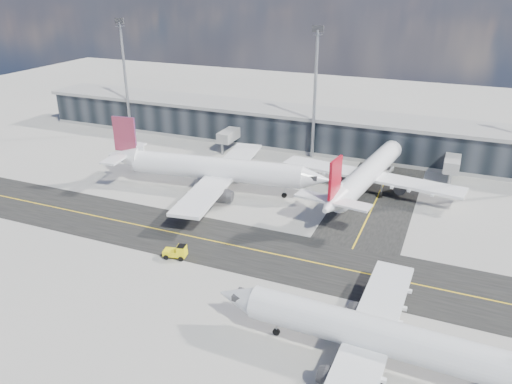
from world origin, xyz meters
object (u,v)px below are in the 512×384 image
at_px(airliner_af, 213,169).
at_px(airliner_near, 384,337).
at_px(service_van, 385,170).
at_px(airliner_redtail, 367,174).
at_px(baggage_tug, 177,252).

distance_m(airliner_af, airliner_near, 52.32).
height_order(airliner_af, airliner_near, airliner_af).
bearing_deg(service_van, airliner_near, -72.98).
bearing_deg(airliner_redtail, airliner_near, -69.24).
height_order(airliner_near, service_van, airliner_near).
distance_m(airliner_redtail, service_van, 12.53).
height_order(airliner_af, baggage_tug, airliner_af).
distance_m(airliner_near, baggage_tug, 33.40).
distance_m(airliner_af, service_van, 36.55).
xyz_separation_m(airliner_redtail, service_van, (1.56, 12.00, -3.26)).
distance_m(baggage_tug, service_van, 51.71).
bearing_deg(service_van, baggage_tug, -107.68).
relative_size(airliner_near, baggage_tug, 10.43).
bearing_deg(airliner_near, baggage_tug, 72.81).
height_order(airliner_redtail, service_van, airliner_redtail).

